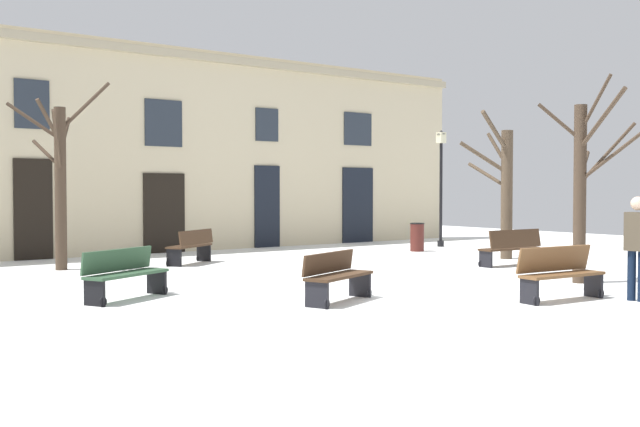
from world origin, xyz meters
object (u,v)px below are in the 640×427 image
Objects in this scene: bench_back_to_back_left at (125,274)px; bench_by_litter_bin at (191,246)px; person_by_shop_door at (637,243)px; tree_left_of_center at (60,177)px; streetlamp at (441,176)px; tree_foreground at (504,188)px; litter_bin at (417,237)px; bench_facing_shops at (511,247)px; bench_back_to_back_right at (337,276)px; bench_far_corner at (560,273)px; tree_center at (582,184)px.

bench_by_litter_bin is (3.62, 4.86, 0.01)m from bench_back_to_back_left.
person_by_shop_door is (6.99, -5.28, 0.55)m from bench_back_to_back_left.
tree_left_of_center is 1.17× the size of streetlamp.
litter_bin is at bearing 94.30° from tree_foreground.
streetlamp is 2.44× the size of bench_by_litter_bin.
bench_back_to_back_left is at bearing 0.47° from bench_facing_shops.
tree_left_of_center is at bearing -43.34° from bench_by_litter_bin.
litter_bin is 0.51× the size of bench_back_to_back_left.
streetlamp is at bearing -35.94° from person_by_shop_door.
bench_back_to_back_right is at bearing 48.45° from person_by_shop_door.
bench_facing_shops reaches higher than bench_back_to_back_left.
bench_far_corner is (-6.87, -9.64, -1.89)m from streetlamp.
tree_left_of_center is 12.55m from person_by_shop_door.
bench_back_to_back_left is (-12.87, -5.19, -1.91)m from streetlamp.
person_by_shop_door reaches higher than bench_far_corner.
person_by_shop_door is at bearing -123.29° from tree_foreground.
bench_facing_shops is 9.88m from bench_back_to_back_left.
bench_facing_shops is at bearing 107.32° from bench_by_litter_bin.
bench_facing_shops is at bearing -118.95° from streetlamp.
tree_foreground is 2.53× the size of bench_by_litter_bin.
bench_far_corner is 1.12× the size of bench_by_litter_bin.
tree_foreground is at bearing 56.93° from tree_center.
bench_facing_shops is 5.84m from person_by_shop_door.
tree_center is 2.50× the size of bench_back_to_back_right.
bench_facing_shops reaches higher than bench_by_litter_bin.
tree_foreground is 2.41× the size of bench_back_to_back_right.
streetlamp is at bearing 59.02° from bench_far_corner.
tree_foreground is 2.17× the size of bench_facing_shops.
tree_foreground reaches higher than person_by_shop_door.
tree_center is at bearing -32.54° from bench_back_to_back_right.
litter_bin is 10.05m from bench_far_corner.
person_by_shop_door reaches higher than bench_back_to_back_left.
streetlamp is at bearing -5.55° from bench_back_to_back_left.
tree_foreground is at bearing -39.92° from person_by_shop_door.
streetlamp is 6.47m from bench_facing_shops.
tree_left_of_center is 12.37m from streetlamp.
bench_back_to_back_right is 3.66m from bench_back_to_back_left.
tree_left_of_center is 2.55× the size of person_by_shop_door.
streetlamp is (4.54, 8.47, 0.36)m from tree_center.
bench_back_to_back_left is (-9.88, 0.22, -0.01)m from bench_facing_shops.
bench_far_corner is 1.00× the size of person_by_shop_door.
tree_left_of_center is 8.27m from bench_back_to_back_right.
litter_bin is 11.76m from bench_back_to_back_left.
bench_far_corner is at bearing -153.23° from tree_center.
tree_center is 2.62× the size of bench_by_litter_bin.
streetlamp is 12.08m from person_by_shop_door.
tree_foreground is at bearing -112.42° from streetlamp.
bench_far_corner is (5.50, -9.85, -1.71)m from tree_left_of_center.
bench_far_corner is 9.62m from bench_by_litter_bin.
litter_bin is 7.36m from bench_by_litter_bin.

